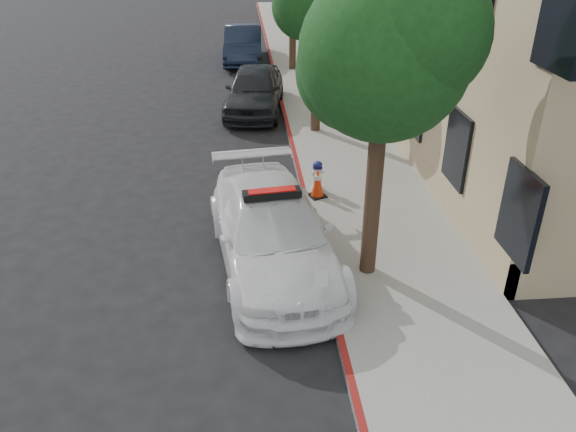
# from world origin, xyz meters

# --- Properties ---
(ground) EXTENTS (120.00, 120.00, 0.00)m
(ground) POSITION_xyz_m (0.00, 0.00, 0.00)
(ground) COLOR black
(ground) RESTS_ON ground
(sidewalk) EXTENTS (3.20, 50.00, 0.15)m
(sidewalk) POSITION_xyz_m (3.60, 10.00, 0.07)
(sidewalk) COLOR gray
(sidewalk) RESTS_ON ground
(curb_strip) EXTENTS (0.12, 50.00, 0.15)m
(curb_strip) POSITION_xyz_m (2.06, 10.00, 0.07)
(curb_strip) COLOR maroon
(curb_strip) RESTS_ON ground
(tree_near) EXTENTS (2.92, 2.82, 5.62)m
(tree_near) POSITION_xyz_m (2.93, -2.01, 4.27)
(tree_near) COLOR black
(tree_near) RESTS_ON sidewalk
(police_car) EXTENTS (2.80, 5.52, 1.68)m
(police_car) POSITION_xyz_m (1.10, -1.46, 0.77)
(police_car) COLOR white
(police_car) RESTS_ON ground
(parked_car_mid) EXTENTS (2.48, 4.84, 1.58)m
(parked_car_mid) POSITION_xyz_m (1.06, 8.49, 0.79)
(parked_car_mid) COLOR black
(parked_car_mid) RESTS_ON ground
(parked_car_far) EXTENTS (1.88, 4.94, 1.61)m
(parked_car_far) POSITION_xyz_m (0.78, 16.16, 0.80)
(parked_car_far) COLOR black
(parked_car_far) RESTS_ON ground
(fire_hydrant) EXTENTS (0.32, 0.29, 0.76)m
(fire_hydrant) POSITION_xyz_m (2.39, 1.64, 0.52)
(fire_hydrant) COLOR silver
(fire_hydrant) RESTS_ON sidewalk
(traffic_cone) EXTENTS (0.49, 0.49, 0.74)m
(traffic_cone) POSITION_xyz_m (2.35, 1.26, 0.51)
(traffic_cone) COLOR black
(traffic_cone) RESTS_ON sidewalk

